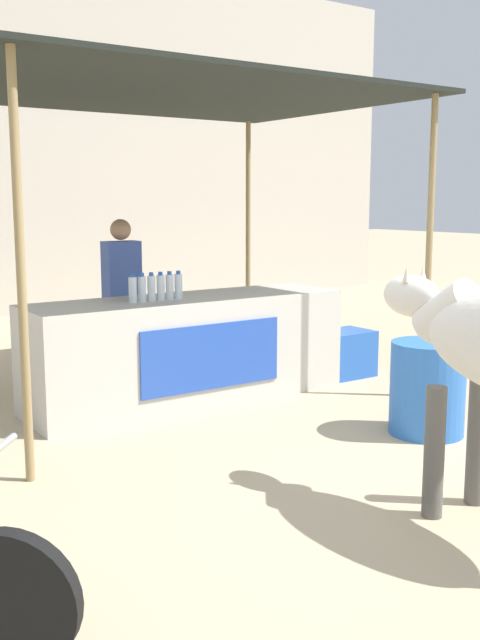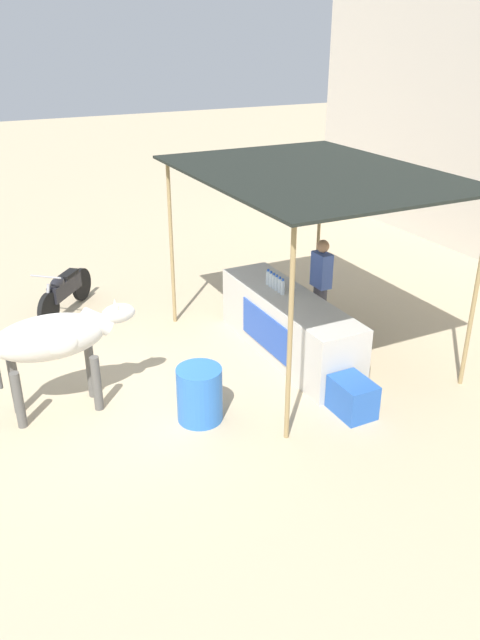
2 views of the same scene
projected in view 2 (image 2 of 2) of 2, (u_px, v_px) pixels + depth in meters
ground_plane at (154, 386)px, 8.83m from camera, size 60.00×60.00×0.00m
stall_counter at (288, 325)px, 9.52m from camera, size 3.00×0.82×0.96m
stall_awning at (312, 179)px, 8.71m from camera, size 4.20×3.20×2.80m
water_bottle_row at (275, 282)px, 9.53m from camera, size 0.52×0.07×0.25m
vendor_behind_counter at (320, 288)px, 9.90m from camera, size 0.34×0.22×1.65m
cooler_box at (352, 397)px, 8.12m from camera, size 0.60×0.44×0.48m
water_barrel at (200, 394)px, 7.94m from camera, size 0.59×0.59×0.74m
cow at (55, 340)px, 7.85m from camera, size 0.58×1.83×1.44m
motorcycle_parked at (64, 290)px, 10.93m from camera, size 1.42×1.23×0.90m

